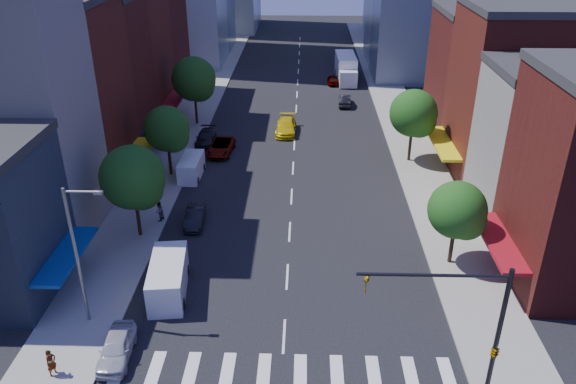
% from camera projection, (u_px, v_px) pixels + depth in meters
% --- Properties ---
extents(ground, '(220.00, 220.00, 0.00)m').
position_uv_depth(ground, '(284.00, 336.00, 33.24)').
color(ground, black).
rests_on(ground, ground).
extents(sidewalk_left, '(5.00, 120.00, 0.15)m').
position_uv_depth(sidewalk_left, '(195.00, 112.00, 69.17)').
color(sidewalk_left, gray).
rests_on(sidewalk_left, ground).
extents(sidewalk_right, '(5.00, 120.00, 0.15)m').
position_uv_depth(sidewalk_right, '(398.00, 114.00, 68.49)').
color(sidewalk_right, gray).
rests_on(sidewalk_right, ground).
extents(crosswalk, '(19.00, 3.00, 0.01)m').
position_uv_depth(crosswalk, '(282.00, 374.00, 30.57)').
color(crosswalk, silver).
rests_on(crosswalk, ground).
extents(bldg_left_2, '(12.00, 9.00, 16.00)m').
position_uv_depth(bldg_left_2, '(50.00, 98.00, 48.44)').
color(bldg_left_2, '#5E1B16').
rests_on(bldg_left_2, ground).
extents(bldg_left_3, '(12.00, 8.00, 15.00)m').
position_uv_depth(bldg_left_3, '(85.00, 77.00, 56.23)').
color(bldg_left_3, '#4F1513').
rests_on(bldg_left_3, ground).
extents(bldg_left_4, '(12.00, 9.00, 17.00)m').
position_uv_depth(bldg_left_4, '(110.00, 48.00, 63.35)').
color(bldg_left_4, '#5E1B16').
rests_on(bldg_left_4, ground).
extents(bldg_left_5, '(12.00, 10.00, 13.00)m').
position_uv_depth(bldg_left_5, '(136.00, 47.00, 72.72)').
color(bldg_left_5, '#4F1513').
rests_on(bldg_left_5, ground).
extents(bldg_right_1, '(12.00, 8.00, 12.00)m').
position_uv_depth(bldg_right_1, '(562.00, 149.00, 43.31)').
color(bldg_right_1, '#B4B0A6').
rests_on(bldg_right_1, ground).
extents(bldg_right_2, '(12.00, 10.00, 15.00)m').
position_uv_depth(bldg_right_2, '(526.00, 96.00, 50.64)').
color(bldg_right_2, '#5E1B16').
rests_on(bldg_right_2, ground).
extents(bldg_right_3, '(12.00, 10.00, 13.00)m').
position_uv_depth(bldg_right_3, '(491.00, 77.00, 60.00)').
color(bldg_right_3, '#4F1513').
rests_on(bldg_right_3, ground).
extents(traffic_signal, '(7.24, 2.24, 8.00)m').
position_uv_depth(traffic_signal, '(486.00, 338.00, 27.08)').
color(traffic_signal, black).
rests_on(traffic_signal, sidewalk_right).
extents(streetlight, '(2.25, 0.25, 9.00)m').
position_uv_depth(streetlight, '(78.00, 249.00, 32.06)').
color(streetlight, slate).
rests_on(streetlight, sidewalk_left).
extents(tree_left_near, '(4.80, 4.80, 7.30)m').
position_uv_depth(tree_left_near, '(135.00, 180.00, 41.07)').
color(tree_left_near, black).
rests_on(tree_left_near, sidewalk_left).
extents(tree_left_mid, '(4.20, 4.20, 6.65)m').
position_uv_depth(tree_left_mid, '(168.00, 131.00, 51.02)').
color(tree_left_mid, black).
rests_on(tree_left_mid, sidewalk_left).
extents(tree_left_far, '(5.00, 5.00, 7.75)m').
position_uv_depth(tree_left_far, '(195.00, 81.00, 63.18)').
color(tree_left_far, black).
rests_on(tree_left_far, sidewalk_left).
extents(tree_right_near, '(4.00, 4.00, 6.20)m').
position_uv_depth(tree_right_near, '(459.00, 212.00, 38.08)').
color(tree_right_near, black).
rests_on(tree_right_near, sidewalk_right).
extents(tree_right_far, '(4.60, 4.60, 7.20)m').
position_uv_depth(tree_right_far, '(415.00, 115.00, 53.81)').
color(tree_right_far, black).
rests_on(tree_right_far, sidewalk_right).
extents(parked_car_front, '(1.90, 4.21, 1.40)m').
position_uv_depth(parked_car_front, '(116.00, 347.00, 31.40)').
color(parked_car_front, '#BBBBC0').
rests_on(parked_car_front, ground).
extents(parked_car_second, '(1.56, 3.97, 1.29)m').
position_uv_depth(parked_car_second, '(195.00, 217.00, 44.74)').
color(parked_car_second, black).
rests_on(parked_car_second, ground).
extents(parked_car_third, '(2.64, 5.11, 1.38)m').
position_uv_depth(parked_car_third, '(221.00, 147.00, 57.61)').
color(parked_car_third, '#999999').
rests_on(parked_car_third, ground).
extents(parked_car_rear, '(1.95, 4.67, 1.35)m').
position_uv_depth(parked_car_rear, '(206.00, 138.00, 59.96)').
color(parked_car_rear, black).
rests_on(parked_car_rear, ground).
extents(cargo_van_near, '(2.79, 5.67, 2.33)m').
position_uv_depth(cargo_van_near, '(168.00, 279.00, 36.37)').
color(cargo_van_near, silver).
rests_on(cargo_van_near, ground).
extents(cargo_van_far, '(1.90, 4.52, 1.92)m').
position_uv_depth(cargo_van_far, '(191.00, 168.00, 52.40)').
color(cargo_van_far, white).
rests_on(cargo_van_far, ground).
extents(taxi, '(2.35, 5.40, 1.55)m').
position_uv_depth(taxi, '(286.00, 126.00, 62.81)').
color(taxi, '#DDC00B').
rests_on(taxi, ground).
extents(traffic_car_oncoming, '(1.66, 4.25, 1.38)m').
position_uv_depth(traffic_car_oncoming, '(345.00, 100.00, 71.59)').
color(traffic_car_oncoming, black).
rests_on(traffic_car_oncoming, ground).
extents(traffic_car_far, '(1.57, 3.81, 1.29)m').
position_uv_depth(traffic_car_far, '(333.00, 80.00, 80.22)').
color(traffic_car_far, '#999999').
rests_on(traffic_car_far, ground).
extents(box_truck, '(2.96, 8.93, 3.56)m').
position_uv_depth(box_truck, '(346.00, 69.00, 81.50)').
color(box_truck, white).
rests_on(box_truck, ground).
extents(pedestrian_near, '(0.61, 0.71, 1.64)m').
position_uv_depth(pedestrian_near, '(51.00, 363.00, 29.98)').
color(pedestrian_near, '#999999').
rests_on(pedestrian_near, sidewalk_left).
extents(pedestrian_far, '(0.87, 0.98, 1.66)m').
position_uv_depth(pedestrian_far, '(159.00, 211.00, 44.85)').
color(pedestrian_far, '#999999').
rests_on(pedestrian_far, sidewalk_left).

